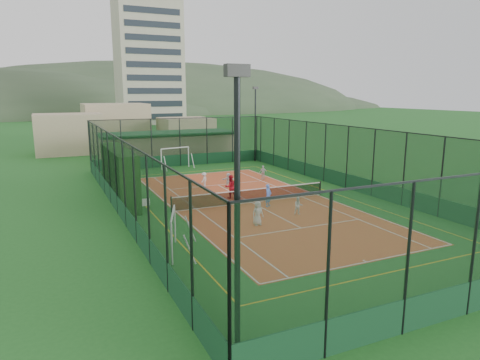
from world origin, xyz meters
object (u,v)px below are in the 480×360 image
at_px(futsal_goal_near, 173,233).
at_px(child_far_right, 263,172).
at_px(white_bench, 137,205).
at_px(futsal_goal_far, 175,158).
at_px(child_near_mid, 268,195).
at_px(child_near_right, 298,206).
at_px(clubhouse, 168,146).
at_px(child_far_back, 228,180).
at_px(floodlight_ne, 255,124).
at_px(apartment_tower, 148,62).
at_px(child_far_left, 204,180).
at_px(floodlight_sw, 237,230).
at_px(child_near_left, 258,213).
at_px(coach, 230,187).

xyz_separation_m(futsal_goal_near, child_far_right, (12.19, 13.94, -0.35)).
bearing_deg(white_bench, futsal_goal_near, -85.68).
relative_size(futsal_goal_far, child_near_mid, 2.12).
bearing_deg(child_near_right, child_near_mid, 125.56).
bearing_deg(clubhouse, child_far_back, -88.46).
bearing_deg(futsal_goal_near, child_near_mid, -36.66).
bearing_deg(floodlight_ne, apartment_tower, 87.02).
height_order(child_near_right, child_far_left, child_far_left).
distance_m(floodlight_sw, apartment_tower, 101.31).
bearing_deg(child_near_left, floodlight_ne, 60.54).
xyz_separation_m(child_near_mid, child_near_right, (0.78, -2.54, -0.20)).
bearing_deg(child_far_back, child_far_right, -138.90).
xyz_separation_m(floodlight_ne, child_far_back, (-8.15, -11.40, -3.52)).
distance_m(child_near_right, child_far_back, 9.19).
relative_size(child_near_left, child_far_left, 1.20).
xyz_separation_m(floodlight_ne, apartment_tower, (3.40, 65.40, 10.88)).
distance_m(floodlight_sw, white_bench, 17.95).
bearing_deg(child_far_back, white_bench, 45.93).
bearing_deg(child_near_mid, child_near_left, -159.31).
distance_m(apartment_tower, coach, 82.42).
bearing_deg(child_far_back, futsal_goal_far, -63.83).
distance_m(white_bench, child_far_left, 8.44).
relative_size(apartment_tower, futsal_goal_far, 9.26).
distance_m(floodlight_ne, child_far_left, 14.70).
bearing_deg(floodlight_sw, child_near_right, 51.83).
bearing_deg(apartment_tower, futsal_goal_far, -101.04).
xyz_separation_m(apartment_tower, child_far_right, (-7.47, -75.12, -14.36)).
height_order(futsal_goal_far, child_near_mid, futsal_goal_far).
height_order(clubhouse, child_far_back, clubhouse).
bearing_deg(child_far_left, coach, 52.03).
bearing_deg(apartment_tower, child_far_right, -95.68).
bearing_deg(floodlight_sw, child_near_left, 60.64).
relative_size(clubhouse, white_bench, 9.57).
xyz_separation_m(apartment_tower, child_near_left, (-13.98, -86.83, -14.28)).
height_order(child_near_left, coach, coach).
distance_m(clubhouse, child_near_left, 26.92).
xyz_separation_m(futsal_goal_far, child_near_right, (2.27, -19.69, -0.47)).
relative_size(clubhouse, child_far_back, 12.73).
bearing_deg(child_far_right, child_far_back, 32.82).
height_order(clubhouse, child_far_left, clubhouse).
relative_size(floodlight_ne, child_near_mid, 5.41).
relative_size(white_bench, child_far_right, 1.26).
distance_m(apartment_tower, child_far_left, 78.22).
relative_size(white_bench, futsal_goal_far, 0.49).
relative_size(floodlight_sw, child_near_mid, 5.41).
bearing_deg(child_near_mid, child_far_right, 31.79).
distance_m(apartment_tower, child_near_right, 87.80).
relative_size(child_near_mid, child_near_right, 1.35).
height_order(white_bench, child_far_back, child_far_back).
xyz_separation_m(child_near_right, child_far_left, (-2.60, 10.22, 0.03)).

